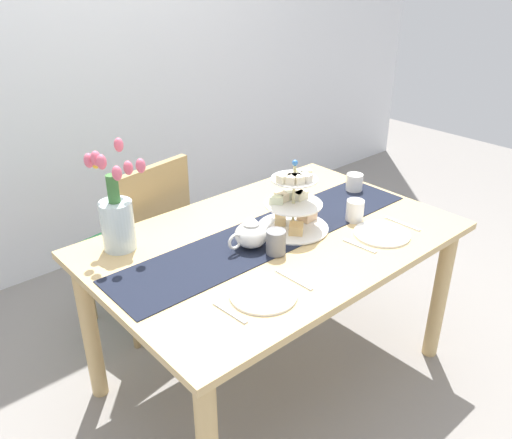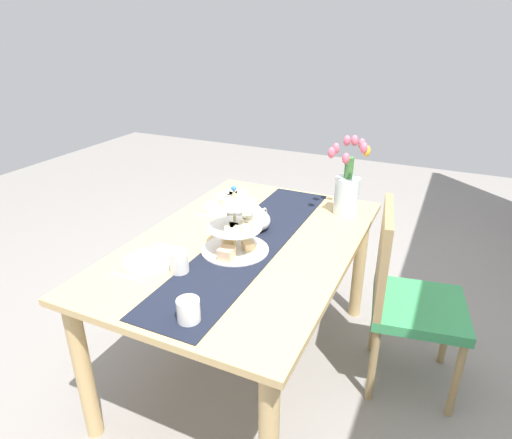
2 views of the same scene
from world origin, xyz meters
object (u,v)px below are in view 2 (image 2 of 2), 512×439
dining_table (245,261)px  fork_right (171,247)px  knife_right (128,278)px  knife_left (212,217)px  dinner_plate_right (151,261)px  tulip_vase (347,188)px  fork_left (237,198)px  teapot (257,219)px  cream_jug (188,311)px  chair_left (405,293)px  tiered_cake_stand (234,230)px  mug_grey (235,220)px  mug_white_text (179,262)px  dinner_plate_left (225,207)px

dining_table → fork_right: size_ratio=9.85×
knife_right → knife_left: bearing=180.0°
dinner_plate_right → knife_right: size_ratio=1.35×
tulip_vase → fork_left: size_ratio=2.75×
teapot → knife_left: (-0.04, -0.28, -0.06)m
fork_right → cream_jug: bearing=41.5°
teapot → dinner_plate_right: size_ratio=1.04×
fork_right → knife_right: bearing=0.0°
knife_left → dinner_plate_right: dinner_plate_right is taller
chair_left → tiered_cake_stand: tiered_cake_stand is taller
chair_left → dinner_plate_right: 1.17m
dining_table → knife_left: size_ratio=8.69×
mug_grey → teapot: bearing=110.3°
teapot → tulip_vase: bearing=139.1°
mug_grey → tiered_cake_stand: bearing=27.5°
chair_left → cream_jug: chair_left is taller
tiered_cake_stand → cream_jug: 0.52m
teapot → dinner_plate_right: (0.47, -0.28, -0.05)m
knife_right → tulip_vase: bearing=148.5°
teapot → tulip_vase: 0.52m
knife_left → mug_white_text: 0.56m
teapot → cream_jug: 0.75m
knife_right → mug_white_text: mug_white_text is taller
chair_left → mug_grey: bearing=-80.6°
chair_left → mug_white_text: (0.59, -0.83, 0.27)m
tulip_vase → mug_grey: tulip_vase is taller
dining_table → dinner_plate_left: bearing=-138.6°
dinner_plate_left → fork_right: bearing=0.0°
tiered_cake_stand → dinner_plate_left: size_ratio=1.32×
chair_left → mug_white_text: chair_left is taller
chair_left → cream_jug: size_ratio=10.71×
teapot → tiered_cake_stand: bearing=0.4°
tulip_vase → knife_right: size_ratio=2.43×
chair_left → tiered_cake_stand: (0.33, -0.71, 0.33)m
chair_left → dinner_plate_left: 1.02m
dinner_plate_left → knife_right: 0.80m
tiered_cake_stand → cream_jug: bearing=9.9°
tiered_cake_stand → knife_right: (0.38, -0.28, -0.10)m
dinner_plate_left → knife_left: dinner_plate_left is taller
dining_table → tulip_vase: size_ratio=3.58×
knife_right → mug_white_text: (-0.13, 0.16, 0.04)m
cream_jug → dining_table: bearing=-171.7°
dinner_plate_left → fork_left: size_ratio=1.53×
tulip_vase → cream_jug: (1.13, -0.25, -0.10)m
knife_left → fork_left: bearing=180.0°
tulip_vase → knife_left: tulip_vase is taller
tulip_vase → dinner_plate_left: tulip_vase is taller
tiered_cake_stand → fork_left: size_ratio=2.03×
teapot → dining_table: bearing=0.0°
cream_jug → knife_right: cream_jug is taller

